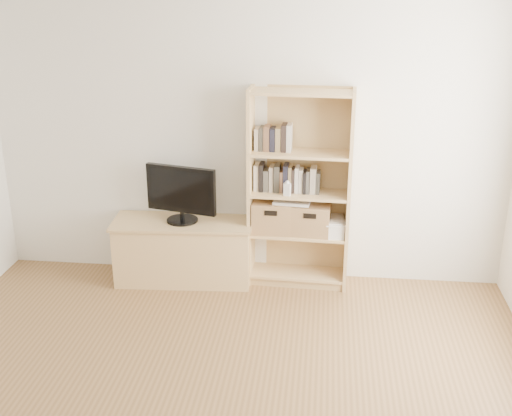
# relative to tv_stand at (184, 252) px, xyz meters

# --- Properties ---
(back_wall) EXTENTS (4.50, 0.02, 2.60)m
(back_wall) POSITION_rel_tv_stand_xyz_m (0.55, 0.22, 1.03)
(back_wall) COLOR white
(back_wall) RESTS_ON floor
(tv_stand) EXTENTS (1.21, 0.52, 0.54)m
(tv_stand) POSITION_rel_tv_stand_xyz_m (0.00, 0.00, 0.00)
(tv_stand) COLOR tan
(tv_stand) RESTS_ON floor
(bookshelf) EXTENTS (0.88, 0.34, 1.74)m
(bookshelf) POSITION_rel_tv_stand_xyz_m (1.02, 0.07, 0.60)
(bookshelf) COLOR tan
(bookshelf) RESTS_ON floor
(television) EXTENTS (0.63, 0.20, 0.50)m
(television) POSITION_rel_tv_stand_xyz_m (0.00, 0.00, 0.55)
(television) COLOR black
(television) RESTS_ON tv_stand
(books_row_mid) EXTENTS (0.77, 0.18, 0.21)m
(books_row_mid) POSITION_rel_tv_stand_xyz_m (1.02, 0.09, 0.68)
(books_row_mid) COLOR beige
(books_row_mid) RESTS_ON bookshelf
(books_row_upper) EXTENTS (0.37, 0.14, 0.19)m
(books_row_upper) POSITION_rel_tv_stand_xyz_m (0.83, 0.09, 1.03)
(books_row_upper) COLOR beige
(books_row_upper) RESTS_ON bookshelf
(baby_monitor) EXTENTS (0.06, 0.05, 0.11)m
(baby_monitor) POSITION_rel_tv_stand_xyz_m (0.92, -0.03, 0.63)
(baby_monitor) COLOR white
(baby_monitor) RESTS_ON bookshelf
(basket_left) EXTENTS (0.34, 0.28, 0.28)m
(basket_left) POSITION_rel_tv_stand_xyz_m (0.79, 0.07, 0.35)
(basket_left) COLOR olive
(basket_left) RESTS_ON bookshelf
(basket_right) EXTENTS (0.34, 0.29, 0.27)m
(basket_right) POSITION_rel_tv_stand_xyz_m (1.13, 0.06, 0.35)
(basket_right) COLOR olive
(basket_right) RESTS_ON bookshelf
(laptop) EXTENTS (0.33, 0.25, 0.02)m
(laptop) POSITION_rel_tv_stand_xyz_m (0.96, 0.06, 0.50)
(laptop) COLOR white
(laptop) RESTS_ON basket_left
(magazine_stack) EXTENTS (0.19, 0.27, 0.12)m
(magazine_stack) POSITION_rel_tv_stand_xyz_m (1.32, 0.05, 0.27)
(magazine_stack) COLOR beige
(magazine_stack) RESTS_ON bookshelf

